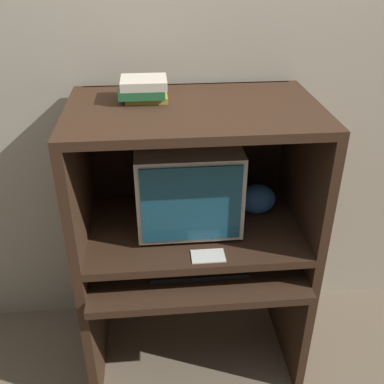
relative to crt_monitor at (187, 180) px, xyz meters
The scene contains 10 objects.
wall_back 0.45m from the crt_monitor, 85.45° to the left, with size 6.00×0.06×2.60m.
desk_base 0.59m from the crt_monitor, 75.15° to the right, with size 1.01×0.69×0.65m.
desk_monitor_shelf 0.24m from the crt_monitor, 61.79° to the right, with size 1.01×0.63×0.14m.
hutch_upper 0.18m from the crt_monitor, 28.99° to the right, with size 1.01×0.63×0.55m.
crt_monitor is the anchor object (origin of this frame).
keyboard 0.39m from the crt_monitor, 80.77° to the right, with size 0.43×0.17×0.03m.
mouse 0.50m from the crt_monitor, 32.04° to the right, with size 0.07×0.05×0.03m.
snack_bag 0.35m from the crt_monitor, ahead, with size 0.17×0.13×0.14m.
book_stack 0.44m from the crt_monitor, 167.65° to the left, with size 0.19×0.16×0.09m.
paper_card 0.36m from the crt_monitor, 78.17° to the right, with size 0.14×0.09×0.00m.
Camera 1 is at (-0.16, -1.37, 1.93)m, focal length 42.00 mm.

